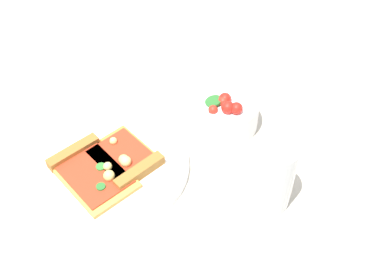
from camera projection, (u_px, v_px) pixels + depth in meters
The scene contains 7 objects.
ground_plane at pixel (115, 168), 0.86m from camera, with size 2.40×2.40×0.00m, color beige.
plate at pixel (114, 168), 0.85m from camera, with size 0.27×0.27×0.01m, color white.
pizza_slice_near at pixel (126, 161), 0.84m from camera, with size 0.10×0.12×0.03m.
pizza_slice_far at pixel (91, 171), 0.83m from camera, with size 0.10×0.15×0.03m.
salad_bowl at pixel (225, 111), 0.91m from camera, with size 0.13×0.13×0.08m.
soda_glass at pixel (272, 176), 0.76m from camera, with size 0.07×0.07×0.14m.
paper_napkin at pixel (169, 77), 1.03m from camera, with size 0.11×0.15×0.00m, color white.
Camera 1 is at (0.26, 0.49, 0.67)m, focal length 44.48 mm.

